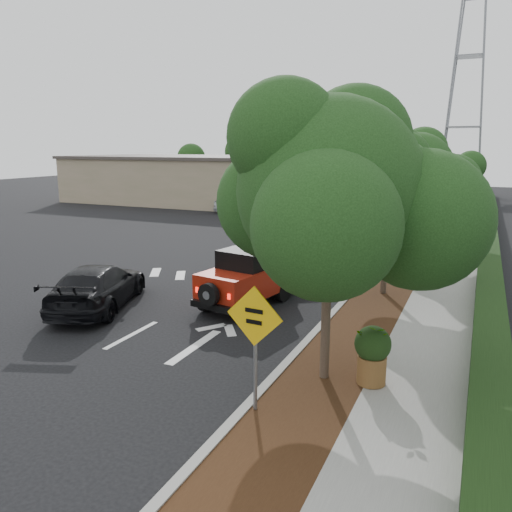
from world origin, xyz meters
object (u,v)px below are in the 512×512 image
Objects in this scene: red_jeep at (249,277)px; speed_hump_sign at (255,332)px; black_suv_oncoming at (98,286)px; silver_suv_ahead at (289,258)px.

speed_hump_sign is at bearing -53.44° from red_jeep.
speed_hump_sign is (7.29, -3.94, 1.01)m from black_suv_oncoming.
red_jeep reaches higher than black_suv_oncoming.
silver_suv_ahead is at bearing -144.15° from black_suv_oncoming.
red_jeep is 0.73× the size of silver_suv_ahead.
red_jeep is at bearing 119.94° from speed_hump_sign.
black_suv_oncoming is at bearing -146.12° from silver_suv_ahead.
black_suv_oncoming is at bearing -142.29° from red_jeep.
speed_hump_sign reaches higher than silver_suv_ahead.
black_suv_oncoming is at bearing 155.47° from speed_hump_sign.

